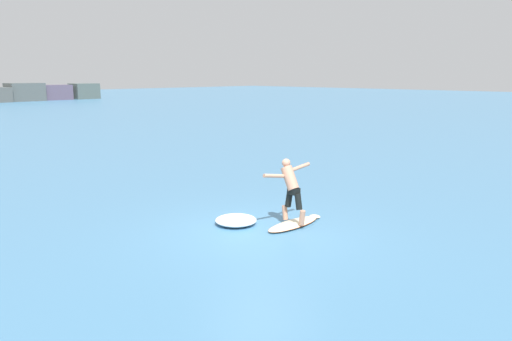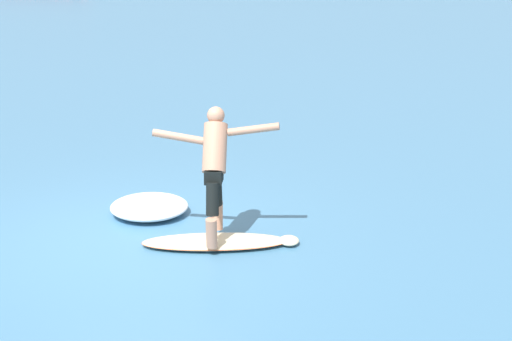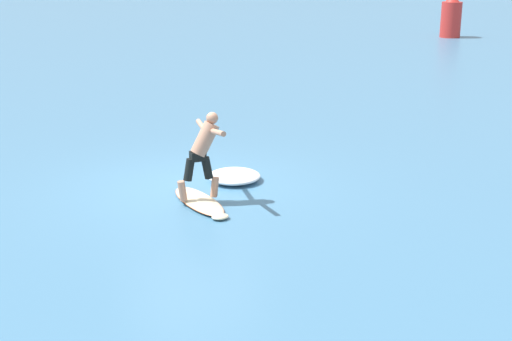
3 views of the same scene
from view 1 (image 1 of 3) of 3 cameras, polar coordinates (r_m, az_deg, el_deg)
ground_plane at (r=11.74m, az=0.37°, el=-7.11°), size 200.00×200.00×0.00m
surfboard at (r=12.28m, az=4.38°, el=-6.08°), size 1.89×0.61×0.23m
surfer at (r=12.09m, az=3.99°, el=-1.70°), size 1.50×0.79×1.54m
wave_foam_at_tail at (r=12.34m, az=-2.31°, el=-5.70°), size 1.19×1.19×0.21m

